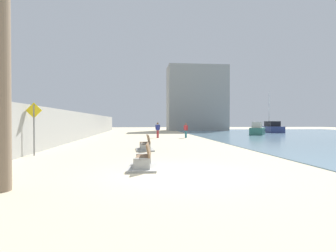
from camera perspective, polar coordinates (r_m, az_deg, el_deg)
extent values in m
plane|color=beige|center=(27.60, -3.60, -2.88)|extent=(120.00, 120.00, 0.00)
cube|color=#9E9E99|center=(28.28, -18.97, -0.02)|extent=(0.80, 64.00, 2.77)
cube|color=#9E9E99|center=(10.15, -5.51, -8.06)|extent=(0.61, 0.24, 0.50)
cube|color=#9E9E99|center=(11.53, -5.11, -6.98)|extent=(0.61, 0.24, 0.50)
cube|color=brown|center=(10.81, -5.30, -6.42)|extent=(0.60, 1.63, 0.06)
cube|color=brown|center=(10.77, -4.07, -4.95)|extent=(0.26, 1.61, 0.50)
cube|color=#9E9E99|center=(10.87, -5.29, -8.57)|extent=(1.23, 2.16, 0.08)
cube|color=#9E9E99|center=(16.93, -4.70, -4.44)|extent=(0.61, 0.23, 0.50)
cube|color=#9E9E99|center=(18.32, -4.97, -4.03)|extent=(0.61, 0.23, 0.50)
cube|color=brown|center=(17.61, -4.84, -3.58)|extent=(0.57, 1.62, 0.06)
cube|color=brown|center=(17.60, -4.09, -2.66)|extent=(0.23, 1.61, 0.50)
cube|color=#9E9E99|center=(17.64, -4.84, -4.90)|extent=(1.19, 2.15, 0.08)
cylinder|color=#B22D33|center=(30.64, -2.27, -1.69)|extent=(0.12, 0.12, 0.86)
cylinder|color=#B22D33|center=(30.68, -2.04, -1.69)|extent=(0.12, 0.12, 0.86)
cube|color=navy|center=(30.64, -2.15, -0.31)|extent=(0.35, 0.24, 0.61)
sphere|color=brown|center=(30.63, -2.15, 0.53)|extent=(0.23, 0.23, 0.23)
cylinder|color=navy|center=(30.58, -2.55, -0.26)|extent=(0.09, 0.09, 0.55)
cylinder|color=navy|center=(30.69, -1.76, -0.25)|extent=(0.09, 0.09, 0.55)
cylinder|color=teal|center=(30.83, 3.64, -1.70)|extent=(0.12, 0.12, 0.83)
cylinder|color=teal|center=(30.76, 3.84, -1.71)|extent=(0.12, 0.12, 0.83)
cube|color=#B22D33|center=(30.77, 3.74, -0.38)|extent=(0.36, 0.35, 0.59)
sphere|color=brown|center=(30.76, 3.74, 0.43)|extent=(0.23, 0.23, 0.23)
cylinder|color=#B22D33|center=(30.89, 3.40, -0.32)|extent=(0.09, 0.09, 0.53)
cylinder|color=#B22D33|center=(30.65, 4.09, -0.34)|extent=(0.09, 0.09, 0.53)
cube|color=navy|center=(49.02, 20.41, -0.63)|extent=(3.00, 7.43, 1.01)
cube|color=black|center=(47.99, 20.86, 0.44)|extent=(1.90, 3.33, 0.83)
cylinder|color=silver|center=(49.39, 20.29, 3.34)|extent=(0.12, 0.12, 5.81)
cube|color=#337060|center=(39.67, 18.14, -1.01)|extent=(3.79, 4.96, 0.96)
cube|color=beige|center=(38.94, 18.05, 0.25)|extent=(2.05, 2.40, 0.81)
cylinder|color=slate|center=(16.35, -26.12, -0.80)|extent=(0.08, 0.08, 2.73)
cube|color=yellow|center=(16.36, -26.15, 2.93)|extent=(0.85, 0.03, 0.85)
cube|color=gray|center=(56.90, 6.00, 5.69)|extent=(12.00, 6.00, 13.11)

